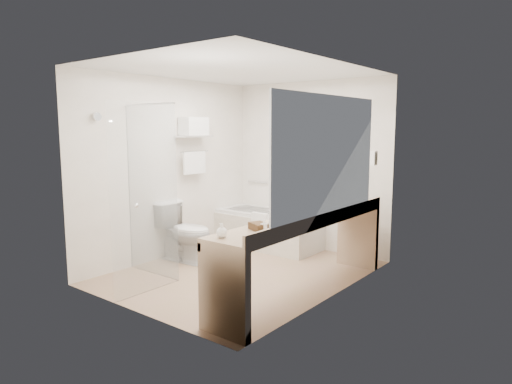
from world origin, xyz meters
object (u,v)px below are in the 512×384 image
Objects in this scene: bathtub at (268,229)px; vanity_counter at (305,237)px; amenity_basket at (259,226)px; water_bottle_left at (331,206)px; toilet at (185,232)px.

vanity_counter is at bearing -42.35° from bathtub.
bathtub is at bearing 137.65° from vanity_counter.
water_bottle_left is at bearing 84.77° from amenity_basket.
vanity_counter is at bearing 86.45° from amenity_basket.
amenity_basket is 1.21m from water_bottle_left.
water_bottle_left is at bearing 82.05° from vanity_counter.
water_bottle_left reaches higher than vanity_counter.
bathtub is 0.59× the size of vanity_counter.
vanity_counter is (1.52, -1.39, 0.36)m from bathtub.
amenity_basket is 1.21× the size of water_bottle_left.
toilet reaches higher than bathtub.
bathtub is 2.67m from amenity_basket.
vanity_counter is 0.54m from water_bottle_left.
amenity_basket reaches higher than bathtub.
bathtub is 7.81× the size of amenity_basket.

